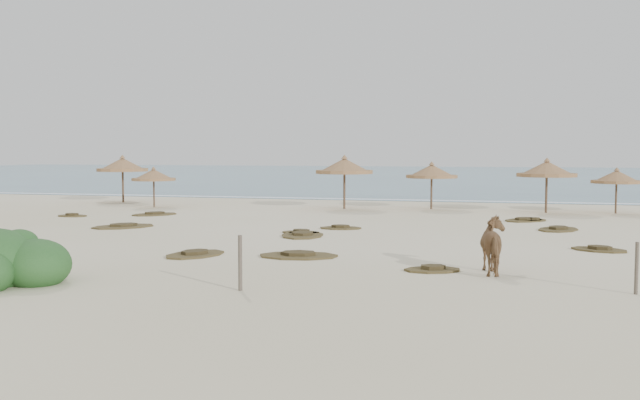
# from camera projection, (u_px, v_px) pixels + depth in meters

# --- Properties ---
(ground) EXTENTS (160.00, 160.00, 0.00)m
(ground) POSITION_uv_depth(u_px,v_px,m) (275.00, 255.00, 22.73)
(ground) COLOR beige
(ground) RESTS_ON ground
(ocean) EXTENTS (200.00, 100.00, 0.01)m
(ocean) POSITION_uv_depth(u_px,v_px,m) (450.00, 175.00, 95.14)
(ocean) COLOR #285C7A
(ocean) RESTS_ON ground
(foam_line) EXTENTS (70.00, 0.60, 0.01)m
(foam_line) POSITION_uv_depth(u_px,v_px,m) (396.00, 200.00, 47.83)
(foam_line) COLOR white
(foam_line) RESTS_ON ground
(palapa_0) EXTENTS (4.27, 4.27, 3.06)m
(palapa_0) POSITION_uv_depth(u_px,v_px,m) (123.00, 165.00, 45.63)
(palapa_0) COLOR #4E3C28
(palapa_0) RESTS_ON ground
(palapa_1) EXTENTS (2.91, 2.91, 2.39)m
(palapa_1) POSITION_uv_depth(u_px,v_px,m) (154.00, 176.00, 41.83)
(palapa_1) COLOR #4E3C28
(palapa_1) RESTS_ON ground
(palapa_2) EXTENTS (4.05, 4.05, 3.09)m
(palapa_2) POSITION_uv_depth(u_px,v_px,m) (344.00, 167.00, 40.48)
(palapa_2) COLOR #4E3C28
(palapa_2) RESTS_ON ground
(palapa_3) EXTENTS (3.30, 3.30, 2.72)m
(palapa_3) POSITION_uv_depth(u_px,v_px,m) (432.00, 172.00, 40.34)
(palapa_3) COLOR #4E3C28
(palapa_3) RESTS_ON ground
(palapa_4) EXTENTS (3.50, 3.50, 2.97)m
(palapa_4) POSITION_uv_depth(u_px,v_px,m) (547.00, 170.00, 37.92)
(palapa_4) COLOR #4E3C28
(palapa_4) RESTS_ON ground
(palapa_5) EXTENTS (2.99, 2.99, 2.46)m
(palapa_5) POSITION_uv_depth(u_px,v_px,m) (617.00, 178.00, 37.52)
(palapa_5) COLOR #4E3C28
(palapa_5) RESTS_ON ground
(horse) EXTENTS (1.21, 1.96, 1.54)m
(horse) POSITION_uv_depth(u_px,v_px,m) (496.00, 246.00, 19.24)
(horse) COLOR olive
(horse) RESTS_ON ground
(fence_post_near) EXTENTS (0.11, 0.11, 1.33)m
(fence_post_near) POSITION_uv_depth(u_px,v_px,m) (240.00, 263.00, 16.93)
(fence_post_near) COLOR brown
(fence_post_near) RESTS_ON ground
(fence_post_far) EXTENTS (0.10, 0.10, 1.22)m
(fence_post_far) POSITION_uv_depth(u_px,v_px,m) (637.00, 268.00, 16.49)
(fence_post_far) COLOR brown
(fence_post_far) RESTS_ON ground
(scrub_1) EXTENTS (3.15, 3.27, 0.16)m
(scrub_1) POSITION_uv_depth(u_px,v_px,m) (123.00, 226.00, 30.94)
(scrub_1) COLOR brown
(scrub_1) RESTS_ON ground
(scrub_2) EXTENTS (1.68, 1.17, 0.16)m
(scrub_2) POSITION_uv_depth(u_px,v_px,m) (301.00, 232.00, 28.68)
(scrub_2) COLOR brown
(scrub_2) RESTS_ON ground
(scrub_3) EXTENTS (1.97, 2.72, 0.16)m
(scrub_3) POSITION_uv_depth(u_px,v_px,m) (302.00, 235.00, 27.77)
(scrub_3) COLOR brown
(scrub_3) RESTS_ON ground
(scrub_4) EXTENTS (2.16, 1.81, 0.16)m
(scrub_4) POSITION_uv_depth(u_px,v_px,m) (599.00, 249.00, 23.72)
(scrub_4) COLOR brown
(scrub_4) RESTS_ON ground
(scrub_5) EXTENTS (2.29, 2.73, 0.16)m
(scrub_5) POSITION_uv_depth(u_px,v_px,m) (558.00, 229.00, 29.81)
(scrub_5) COLOR brown
(scrub_5) RESTS_ON ground
(scrub_6) EXTENTS (2.73, 2.85, 0.16)m
(scrub_6) POSITION_uv_depth(u_px,v_px,m) (155.00, 214.00, 36.79)
(scrub_6) COLOR brown
(scrub_6) RESTS_ON ground
(scrub_7) EXTENTS (2.50, 2.66, 0.16)m
(scrub_7) POSITION_uv_depth(u_px,v_px,m) (524.00, 220.00, 33.68)
(scrub_7) COLOR brown
(scrub_7) RESTS_ON ground
(scrub_8) EXTENTS (1.66, 1.13, 0.16)m
(scrub_8) POSITION_uv_depth(u_px,v_px,m) (72.00, 215.00, 35.99)
(scrub_8) COLOR brown
(scrub_8) RESTS_ON ground
(scrub_9) EXTENTS (2.76, 2.03, 0.16)m
(scrub_9) POSITION_uv_depth(u_px,v_px,m) (298.00, 255.00, 22.37)
(scrub_9) COLOR brown
(scrub_9) RESTS_ON ground
(scrub_10) EXTENTS (1.60, 1.73, 0.16)m
(scrub_10) POSITION_uv_depth(u_px,v_px,m) (534.00, 220.00, 33.66)
(scrub_10) COLOR brown
(scrub_10) RESTS_ON ground
(scrub_11) EXTENTS (2.14, 2.60, 0.16)m
(scrub_11) POSITION_uv_depth(u_px,v_px,m) (195.00, 254.00, 22.64)
(scrub_11) COLOR brown
(scrub_11) RESTS_ON ground
(scrub_12) EXTENTS (1.87, 1.54, 0.16)m
(scrub_12) POSITION_uv_depth(u_px,v_px,m) (433.00, 269.00, 19.73)
(scrub_12) COLOR brown
(scrub_12) RESTS_ON ground
(scrub_13) EXTENTS (1.94, 1.41, 0.16)m
(scrub_13) POSITION_uv_depth(u_px,v_px,m) (341.00, 228.00, 30.35)
(scrub_13) COLOR brown
(scrub_13) RESTS_ON ground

